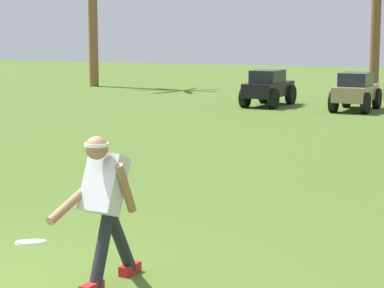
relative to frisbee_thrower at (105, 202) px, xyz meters
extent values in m
cylinder|color=#23232D|center=(0.00, -0.06, -0.44)|extent=(0.14, 0.36, 0.72)
cube|color=red|center=(-0.02, -0.22, -0.75)|extent=(0.12, 0.27, 0.10)
cylinder|color=#23232D|center=(0.02, 0.25, -0.44)|extent=(0.15, 0.45, 0.69)
cube|color=red|center=(0.03, 0.40, -0.75)|extent=(0.12, 0.27, 0.10)
cube|color=silver|center=(0.00, -0.01, 0.17)|extent=(0.37, 0.42, 0.58)
sphere|color=#936B4C|center=(-0.01, -0.11, 0.52)|extent=(0.23, 0.23, 0.21)
cylinder|color=white|center=(-0.01, -0.11, 0.55)|extent=(0.23, 0.23, 0.03)
cylinder|color=#936B4C|center=(-0.20, -0.27, 0.02)|extent=(0.12, 0.58, 0.27)
cylinder|color=#936B4C|center=(0.20, 0.03, 0.14)|extent=(0.10, 0.29, 0.49)
cylinder|color=white|center=(-0.26, -0.77, -0.20)|extent=(0.35, 0.35, 0.06)
cube|color=black|center=(-3.86, 16.00, -0.29)|extent=(0.99, 2.23, 0.42)
cube|color=#1E232B|center=(-3.86, 15.90, 0.11)|extent=(0.83, 1.13, 0.38)
cylinder|color=black|center=(-4.27, 16.79, -0.50)|extent=(0.20, 0.61, 0.60)
cylinder|color=black|center=(-3.38, 16.76, -0.50)|extent=(0.20, 0.61, 0.60)
cylinder|color=black|center=(-4.34, 15.25, -0.50)|extent=(0.20, 0.61, 0.60)
cylinder|color=black|center=(-3.44, 15.22, -0.50)|extent=(0.20, 0.61, 0.60)
cube|color=#998466|center=(-1.14, 15.82, -0.29)|extent=(0.93, 2.21, 0.42)
cube|color=#1E232B|center=(-1.14, 15.72, 0.11)|extent=(0.81, 1.11, 0.38)
cylinder|color=black|center=(-1.58, 16.59, -0.50)|extent=(0.19, 0.60, 0.60)
cylinder|color=black|center=(-0.68, 16.58, -0.50)|extent=(0.19, 0.60, 0.60)
cylinder|color=black|center=(-1.60, 15.05, -0.50)|extent=(0.19, 0.60, 0.60)
cylinder|color=black|center=(-0.70, 15.04, -0.50)|extent=(0.19, 0.60, 0.60)
cylinder|color=brown|center=(-1.77, 21.68, 1.74)|extent=(0.35, 0.35, 5.08)
camera|label=1|loc=(3.47, -5.71, 1.57)|focal=70.00mm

